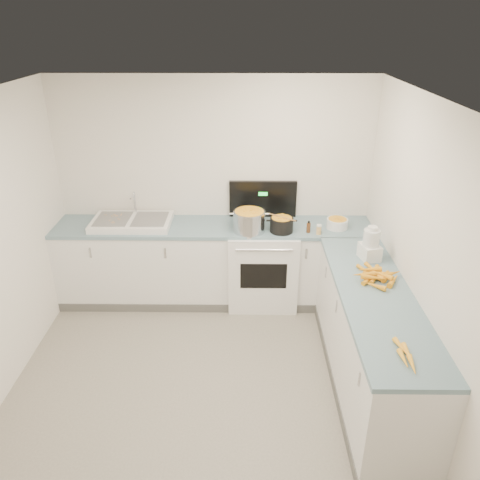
{
  "coord_description": "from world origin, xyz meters",
  "views": [
    {
      "loc": [
        0.35,
        -3.01,
        3.02
      ],
      "look_at": [
        0.3,
        1.1,
        1.05
      ],
      "focal_mm": 35.0,
      "sensor_mm": 36.0,
      "label": 1
    }
  ],
  "objects_px": {
    "black_pot": "(282,226)",
    "food_processor": "(370,245)",
    "stove": "(262,263)",
    "sink": "(132,222)",
    "steel_pot": "(249,222)",
    "extract_bottle": "(308,228)",
    "mixing_bowl": "(337,223)",
    "spice_jar": "(319,230)"
  },
  "relations": [
    {
      "from": "black_pot",
      "to": "food_processor",
      "type": "relative_size",
      "value": 0.74
    },
    {
      "from": "stove",
      "to": "food_processor",
      "type": "xyz_separation_m",
      "value": [
        0.98,
        -0.75,
        0.61
      ]
    },
    {
      "from": "stove",
      "to": "black_pot",
      "type": "xyz_separation_m",
      "value": [
        0.19,
        -0.14,
        0.53
      ]
    },
    {
      "from": "sink",
      "to": "stove",
      "type": "bearing_deg",
      "value": -0.62
    },
    {
      "from": "steel_pot",
      "to": "extract_bottle",
      "type": "height_order",
      "value": "steel_pot"
    },
    {
      "from": "mixing_bowl",
      "to": "food_processor",
      "type": "height_order",
      "value": "food_processor"
    },
    {
      "from": "stove",
      "to": "spice_jar",
      "type": "height_order",
      "value": "stove"
    },
    {
      "from": "stove",
      "to": "steel_pot",
      "type": "xyz_separation_m",
      "value": [
        -0.16,
        -0.13,
        0.57
      ]
    },
    {
      "from": "extract_bottle",
      "to": "spice_jar",
      "type": "bearing_deg",
      "value": -24.07
    },
    {
      "from": "sink",
      "to": "mixing_bowl",
      "type": "bearing_deg",
      "value": -1.42
    },
    {
      "from": "sink",
      "to": "black_pot",
      "type": "relative_size",
      "value": 3.49
    },
    {
      "from": "sink",
      "to": "mixing_bowl",
      "type": "distance_m",
      "value": 2.25
    },
    {
      "from": "steel_pot",
      "to": "spice_jar",
      "type": "relative_size",
      "value": 3.7
    },
    {
      "from": "stove",
      "to": "extract_bottle",
      "type": "xyz_separation_m",
      "value": [
        0.47,
        -0.16,
        0.52
      ]
    },
    {
      "from": "steel_pot",
      "to": "black_pot",
      "type": "xyz_separation_m",
      "value": [
        0.34,
        -0.01,
        -0.04
      ]
    },
    {
      "from": "stove",
      "to": "extract_bottle",
      "type": "relative_size",
      "value": 12.85
    },
    {
      "from": "extract_bottle",
      "to": "food_processor",
      "type": "bearing_deg",
      "value": -49.94
    },
    {
      "from": "stove",
      "to": "extract_bottle",
      "type": "bearing_deg",
      "value": -18.13
    },
    {
      "from": "mixing_bowl",
      "to": "black_pot",
      "type": "bearing_deg",
      "value": -170.85
    },
    {
      "from": "steel_pot",
      "to": "spice_jar",
      "type": "xyz_separation_m",
      "value": [
        0.73,
        -0.07,
        -0.06
      ]
    },
    {
      "from": "stove",
      "to": "black_pot",
      "type": "relative_size",
      "value": 5.51
    },
    {
      "from": "extract_bottle",
      "to": "food_processor",
      "type": "height_order",
      "value": "food_processor"
    },
    {
      "from": "extract_bottle",
      "to": "black_pot",
      "type": "bearing_deg",
      "value": 176.62
    },
    {
      "from": "sink",
      "to": "spice_jar",
      "type": "xyz_separation_m",
      "value": [
        2.03,
        -0.22,
        0.01
      ]
    },
    {
      "from": "black_pot",
      "to": "sink",
      "type": "bearing_deg",
      "value": 174.63
    },
    {
      "from": "black_pot",
      "to": "extract_bottle",
      "type": "distance_m",
      "value": 0.29
    },
    {
      "from": "stove",
      "to": "extract_bottle",
      "type": "distance_m",
      "value": 0.72
    },
    {
      "from": "stove",
      "to": "sink",
      "type": "xyz_separation_m",
      "value": [
        -1.45,
        0.02,
        0.5
      ]
    },
    {
      "from": "steel_pot",
      "to": "spice_jar",
      "type": "distance_m",
      "value": 0.74
    },
    {
      "from": "black_pot",
      "to": "food_processor",
      "type": "xyz_separation_m",
      "value": [
        0.79,
        -0.62,
        0.08
      ]
    },
    {
      "from": "black_pot",
      "to": "spice_jar",
      "type": "height_order",
      "value": "black_pot"
    },
    {
      "from": "stove",
      "to": "black_pot",
      "type": "height_order",
      "value": "stove"
    },
    {
      "from": "steel_pot",
      "to": "spice_jar",
      "type": "bearing_deg",
      "value": -5.69
    },
    {
      "from": "mixing_bowl",
      "to": "extract_bottle",
      "type": "distance_m",
      "value": 0.34
    },
    {
      "from": "spice_jar",
      "to": "food_processor",
      "type": "relative_size",
      "value": 0.27
    },
    {
      "from": "steel_pot",
      "to": "food_processor",
      "type": "height_order",
      "value": "food_processor"
    },
    {
      "from": "black_pot",
      "to": "spice_jar",
      "type": "relative_size",
      "value": 2.69
    },
    {
      "from": "mixing_bowl",
      "to": "extract_bottle",
      "type": "bearing_deg",
      "value": -160.45
    },
    {
      "from": "steel_pot",
      "to": "black_pot",
      "type": "relative_size",
      "value": 1.37
    },
    {
      "from": "food_processor",
      "to": "sink",
      "type": "bearing_deg",
      "value": 162.41
    },
    {
      "from": "sink",
      "to": "steel_pot",
      "type": "relative_size",
      "value": 2.54
    },
    {
      "from": "stove",
      "to": "sink",
      "type": "relative_size",
      "value": 1.58
    }
  ]
}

